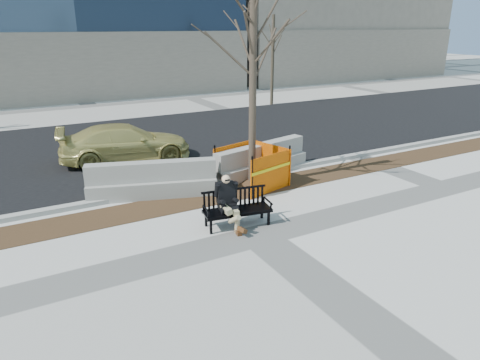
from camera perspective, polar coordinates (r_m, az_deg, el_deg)
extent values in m
plane|color=beige|center=(9.74, 2.39, -7.25)|extent=(120.00, 120.00, 0.00)
cube|color=#47301C|center=(11.84, -4.12, -2.23)|extent=(40.00, 1.20, 0.02)
cube|color=black|center=(17.40, -12.79, 4.48)|extent=(60.00, 10.40, 0.01)
cube|color=#9E9B93|center=(12.63, -5.95, -0.59)|extent=(60.00, 0.25, 0.12)
imported|color=tan|center=(15.48, -14.49, 2.45)|extent=(4.50, 2.33, 1.25)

